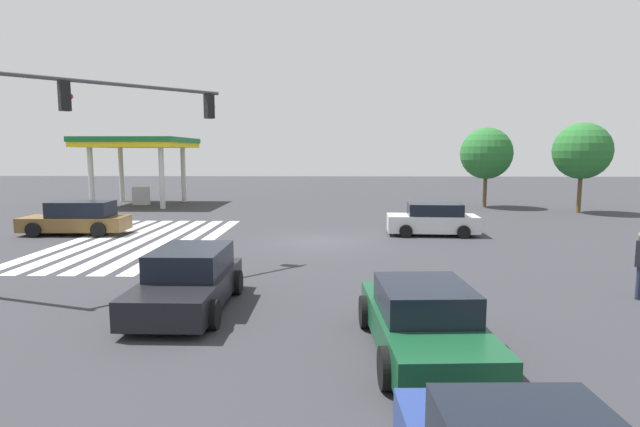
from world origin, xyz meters
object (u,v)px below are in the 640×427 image
Objects in this scene: traffic_signal_mast at (70,130)px; tree_corner_c at (582,151)px; tree_corner_a at (486,153)px; car_1 at (423,321)px; car_2 at (77,219)px; car_3 at (433,220)px; car_4 at (188,281)px.

tree_corner_c is at bearing -7.48° from traffic_signal_mast.
traffic_signal_mast is 1.11× the size of tree_corner_a.
traffic_signal_mast is 1.29× the size of car_1.
car_2 is (-13.77, -13.95, 0.11)m from car_1.
car_2 is 16.87m from car_3.
tree_corner_c is at bearing -163.38° from car_2.
tree_corner_c is (-18.01, 23.46, -0.56)m from traffic_signal_mast.
car_2 is at bearing 4.17° from car_3.
car_4 is at bearing -43.59° from tree_corner_c.
car_3 is 14.69m from tree_corner_c.
car_4 is 0.79× the size of tree_corner_a.
tree_corner_a is at bearing 148.65° from car_4.
car_1 is 27.23m from tree_corner_c.
tree_corner_a reaches higher than car_1.
car_3 is at bearing -8.88° from traffic_signal_mast.
tree_corner_c reaches higher than tree_corner_a.
tree_corner_c is (-9.31, 28.00, 3.21)m from car_2.
tree_corner_c is at bearing -34.70° from car_1.
car_2 is 0.87× the size of tree_corner_a.
car_4 is 28.36m from tree_corner_c.
traffic_signal_mast reaches higher than tree_corner_c.
tree_corner_a is (-12.50, 22.92, 3.04)m from car_2.
car_4 reaches higher than car_1.
traffic_signal_mast is at bearing -120.67° from car_4.
traffic_signal_mast is 11.36m from car_1.
tree_corner_a is at bearing -153.17° from car_2.
car_1 is 14.36m from car_3.
tree_corner_a is at bearing -122.08° from tree_corner_c.
tree_corner_c is at bearing 57.92° from tree_corner_a.
tree_corner_a is at bearing -22.23° from car_1.
car_2 is 1.10× the size of car_4.
car_2 reaches higher than car_4.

